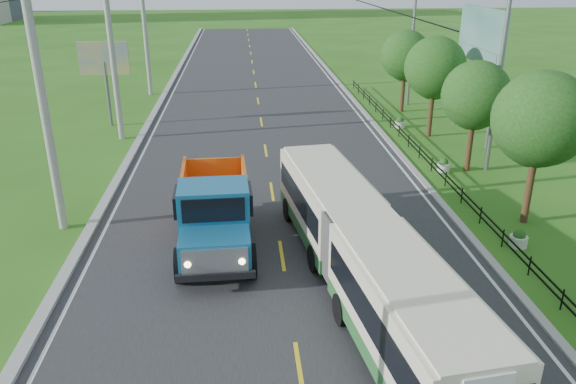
{
  "coord_description": "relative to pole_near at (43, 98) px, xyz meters",
  "views": [
    {
      "loc": [
        -1.25,
        -11.36,
        9.54
      ],
      "look_at": [
        0.32,
        7.27,
        1.9
      ],
      "focal_mm": 35.0,
      "sensor_mm": 36.0,
      "label": 1
    }
  ],
  "objects": [
    {
      "name": "ground",
      "position": [
        8.26,
        -9.0,
        -5.09
      ],
      "size": [
        240.0,
        240.0,
        0.0
      ],
      "primitive_type": "plane",
      "color": "#2A6217",
      "rests_on": "ground"
    },
    {
      "name": "road",
      "position": [
        8.26,
        11.0,
        -5.08
      ],
      "size": [
        14.0,
        120.0,
        0.02
      ],
      "primitive_type": "cube",
      "color": "#28282B",
      "rests_on": "ground"
    },
    {
      "name": "curb_left",
      "position": [
        1.06,
        11.0,
        -5.02
      ],
      "size": [
        0.4,
        120.0,
        0.15
      ],
      "primitive_type": "cube",
      "color": "#9E9E99",
      "rests_on": "ground"
    },
    {
      "name": "curb_right",
      "position": [
        15.41,
        11.0,
        -5.04
      ],
      "size": [
        0.3,
        120.0,
        0.1
      ],
      "primitive_type": "cube",
      "color": "#9E9E99",
      "rests_on": "ground"
    },
    {
      "name": "edge_line_left",
      "position": [
        1.61,
        11.0,
        -5.07
      ],
      "size": [
        0.12,
        120.0,
        0.0
      ],
      "primitive_type": "cube",
      "color": "silver",
      "rests_on": "road"
    },
    {
      "name": "edge_line_right",
      "position": [
        14.91,
        11.0,
        -5.07
      ],
      "size": [
        0.12,
        120.0,
        0.0
      ],
      "primitive_type": "cube",
      "color": "silver",
      "rests_on": "road"
    },
    {
      "name": "centre_dash",
      "position": [
        8.26,
        -9.0,
        -5.07
      ],
      "size": [
        0.12,
        2.2,
        0.0
      ],
      "primitive_type": "cube",
      "color": "yellow",
      "rests_on": "road"
    },
    {
      "name": "railing_right",
      "position": [
        16.26,
        5.0,
        -4.79
      ],
      "size": [
        0.04,
        40.0,
        0.6
      ],
      "primitive_type": "cube",
      "color": "black",
      "rests_on": "ground"
    },
    {
      "name": "pole_near",
      "position": [
        0.0,
        0.0,
        0.0
      ],
      "size": [
        3.51,
        0.32,
        10.0
      ],
      "color": "gray",
      "rests_on": "ground"
    },
    {
      "name": "pole_mid",
      "position": [
        0.0,
        12.0,
        0.0
      ],
      "size": [
        3.51,
        0.32,
        10.0
      ],
      "color": "gray",
      "rests_on": "ground"
    },
    {
      "name": "pole_far",
      "position": [
        0.0,
        24.0,
        0.0
      ],
      "size": [
        3.51,
        0.32,
        10.0
      ],
      "color": "gray",
      "rests_on": "ground"
    },
    {
      "name": "tree_third",
      "position": [
        18.12,
        -0.86,
        -1.11
      ],
      "size": [
        3.6,
        3.62,
        6.0
      ],
      "color": "#382314",
      "rests_on": "ground"
    },
    {
      "name": "tree_fourth",
      "position": [
        18.12,
        5.14,
        -1.51
      ],
      "size": [
        3.24,
        3.31,
        5.4
      ],
      "color": "#382314",
      "rests_on": "ground"
    },
    {
      "name": "tree_fifth",
      "position": [
        18.12,
        11.14,
        -1.24
      ],
      "size": [
        3.48,
        3.52,
        5.8
      ],
      "color": "#382314",
      "rests_on": "ground"
    },
    {
      "name": "tree_back",
      "position": [
        18.12,
        17.14,
        -1.44
      ],
      "size": [
        3.3,
        3.36,
        5.5
      ],
      "color": "#382314",
      "rests_on": "ground"
    },
    {
      "name": "streetlight_mid",
      "position": [
        18.9,
        5.0,
        -0.19
      ],
      "size": [
        3.02,
        0.2,
        9.07
      ],
      "color": "slate",
      "rests_on": "ground"
    },
    {
      "name": "streetlight_far",
      "position": [
        18.9,
        19.0,
        -0.19
      ],
      "size": [
        3.02,
        0.2,
        9.07
      ],
      "color": "slate",
      "rests_on": "ground"
    },
    {
      "name": "planter_near",
      "position": [
        16.86,
        -3.0,
        -4.81
      ],
      "size": [
        0.64,
        0.64,
        0.67
      ],
      "color": "silver",
      "rests_on": "ground"
    },
    {
      "name": "planter_mid",
      "position": [
        16.86,
        5.0,
        -4.81
      ],
      "size": [
        0.64,
        0.64,
        0.67
      ],
      "color": "silver",
      "rests_on": "ground"
    },
    {
      "name": "planter_far",
      "position": [
        16.86,
        13.0,
        -4.81
      ],
      "size": [
        0.64,
        0.64,
        0.67
      ],
      "color": "silver",
      "rests_on": "ground"
    },
    {
      "name": "billboard_left",
      "position": [
        -1.24,
        15.0,
        -1.23
      ],
      "size": [
        3.0,
        0.2,
        5.2
      ],
      "color": "slate",
      "rests_on": "ground"
    },
    {
      "name": "billboard_right",
      "position": [
        20.56,
        11.0,
        0.25
      ],
      "size": [
        0.24,
        6.0,
        7.3
      ],
      "color": "slate",
      "rests_on": "ground"
    },
    {
      "name": "bus",
      "position": [
        10.49,
        -5.72,
        -3.49
      ],
      "size": [
        3.95,
        13.96,
        2.66
      ],
      "rotation": [
        0.0,
        0.0,
        0.13
      ],
      "color": "#286630",
      "rests_on": "ground"
    },
    {
      "name": "dump_truck",
      "position": [
        5.95,
        -2.11,
        -3.53
      ],
      "size": [
        2.78,
        6.65,
        2.76
      ],
      "rotation": [
        0.0,
        0.0,
        0.03
      ],
      "color": "#165E89",
      "rests_on": "ground"
    }
  ]
}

